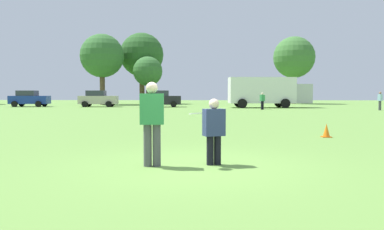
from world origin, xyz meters
name	(u,v)px	position (x,y,z in m)	size (l,w,h in m)	color
ground_plane	(193,166)	(0.00, 0.00, 0.00)	(153.04, 153.04, 0.00)	#608C3D
player_thrower	(152,119)	(-0.86, -0.04, 1.01)	(0.52, 0.33, 1.79)	#4C4C51
player_defender	(214,128)	(0.45, 0.19, 0.80)	(0.51, 0.40, 1.43)	black
frisbee	(195,114)	(0.06, -0.09, 1.13)	(0.27, 0.27, 0.07)	white
traffic_cone	(326,131)	(4.44, 5.79, 0.23)	(0.32, 0.32, 0.48)	#D8590C
parked_car_near_left	(29,99)	(-20.05, 35.69, 0.92)	(4.32, 2.45, 1.82)	navy
parked_car_mid_left	(98,99)	(-12.24, 35.77, 0.92)	(4.32, 2.45, 1.82)	#B7AD99
parked_car_center	(161,99)	(-5.08, 35.62, 0.92)	(4.32, 2.45, 1.82)	black
box_truck	(267,91)	(6.32, 34.13, 1.75)	(8.65, 3.41, 3.18)	white
bystander_far_jogger	(380,100)	(15.50, 28.15, 0.94)	(0.51, 0.51, 1.67)	#4C4C51
bystander_field_marshal	(262,100)	(5.16, 29.06, 0.90)	(0.50, 0.46, 1.59)	black
tree_east_birch	(102,56)	(-14.00, 44.10, 6.41)	(5.74, 5.74, 9.32)	brown
tree_east_oak	(142,55)	(-9.51, 48.69, 6.95)	(6.22, 6.22, 10.11)	brown
tree_far_east_pine	(148,71)	(-8.15, 45.46, 4.45)	(3.98, 3.98, 6.47)	brown
tree_far_west_pine	(294,58)	(12.27, 49.90, 6.61)	(5.92, 5.92, 9.62)	brown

